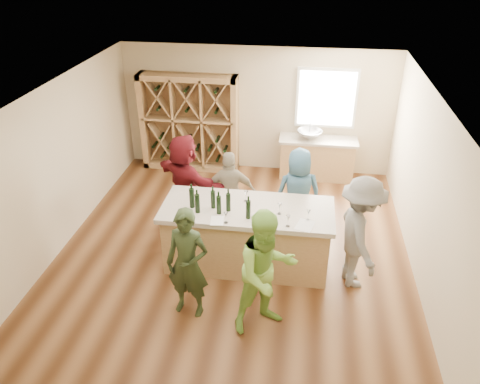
# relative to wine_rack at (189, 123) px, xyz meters

# --- Properties ---
(floor) EXTENTS (6.00, 7.00, 0.10)m
(floor) POSITION_rel_wine_rack_xyz_m (1.50, -3.27, -1.15)
(floor) COLOR brown
(floor) RESTS_ON ground
(ceiling) EXTENTS (6.00, 7.00, 0.10)m
(ceiling) POSITION_rel_wine_rack_xyz_m (1.50, -3.27, 1.75)
(ceiling) COLOR white
(ceiling) RESTS_ON ground
(wall_back) EXTENTS (6.00, 0.10, 2.80)m
(wall_back) POSITION_rel_wine_rack_xyz_m (1.50, 0.28, 0.30)
(wall_back) COLOR beige
(wall_back) RESTS_ON ground
(wall_front) EXTENTS (6.00, 0.10, 2.80)m
(wall_front) POSITION_rel_wine_rack_xyz_m (1.50, -6.82, 0.30)
(wall_front) COLOR beige
(wall_front) RESTS_ON ground
(wall_left) EXTENTS (0.10, 7.00, 2.80)m
(wall_left) POSITION_rel_wine_rack_xyz_m (-1.55, -3.27, 0.30)
(wall_left) COLOR beige
(wall_left) RESTS_ON ground
(wall_right) EXTENTS (0.10, 7.00, 2.80)m
(wall_right) POSITION_rel_wine_rack_xyz_m (4.55, -3.27, 0.30)
(wall_right) COLOR beige
(wall_right) RESTS_ON ground
(window_frame) EXTENTS (1.30, 0.06, 1.30)m
(window_frame) POSITION_rel_wine_rack_xyz_m (3.00, 0.20, 0.65)
(window_frame) COLOR white
(window_frame) RESTS_ON wall_back
(window_pane) EXTENTS (1.18, 0.01, 1.18)m
(window_pane) POSITION_rel_wine_rack_xyz_m (3.00, 0.17, 0.65)
(window_pane) COLOR white
(window_pane) RESTS_ON wall_back
(wine_rack) EXTENTS (2.20, 0.45, 2.20)m
(wine_rack) POSITION_rel_wine_rack_xyz_m (0.00, 0.00, 0.00)
(wine_rack) COLOR tan
(wine_rack) RESTS_ON floor
(back_counter_base) EXTENTS (1.60, 0.58, 0.86)m
(back_counter_base) POSITION_rel_wine_rack_xyz_m (2.90, -0.07, -0.67)
(back_counter_base) COLOR tan
(back_counter_base) RESTS_ON floor
(back_counter_top) EXTENTS (1.70, 0.62, 0.06)m
(back_counter_top) POSITION_rel_wine_rack_xyz_m (2.90, -0.07, -0.21)
(back_counter_top) COLOR #BCAD9A
(back_counter_top) RESTS_ON back_counter_base
(sink) EXTENTS (0.54, 0.54, 0.19)m
(sink) POSITION_rel_wine_rack_xyz_m (2.70, -0.07, -0.09)
(sink) COLOR silver
(sink) RESTS_ON back_counter_top
(faucet) EXTENTS (0.02, 0.02, 0.30)m
(faucet) POSITION_rel_wine_rack_xyz_m (2.70, 0.11, -0.03)
(faucet) COLOR silver
(faucet) RESTS_ON back_counter_top
(tasting_counter_base) EXTENTS (2.60, 1.00, 1.00)m
(tasting_counter_base) POSITION_rel_wine_rack_xyz_m (1.77, -3.43, -0.60)
(tasting_counter_base) COLOR tan
(tasting_counter_base) RESTS_ON floor
(tasting_counter_top) EXTENTS (2.72, 1.12, 0.08)m
(tasting_counter_top) POSITION_rel_wine_rack_xyz_m (1.77, -3.43, -0.06)
(tasting_counter_top) COLOR #BCAD9A
(tasting_counter_top) RESTS_ON tasting_counter_base
(wine_bottle_a) EXTENTS (0.11, 0.11, 0.33)m
(wine_bottle_a) POSITION_rel_wine_rack_xyz_m (0.91, -3.53, 0.14)
(wine_bottle_a) COLOR black
(wine_bottle_a) RESTS_ON tasting_counter_top
(wine_bottle_b) EXTENTS (0.10, 0.10, 0.31)m
(wine_bottle_b) POSITION_rel_wine_rack_xyz_m (1.03, -3.67, 0.14)
(wine_bottle_b) COLOR black
(wine_bottle_b) RESTS_ON tasting_counter_top
(wine_bottle_c) EXTENTS (0.09, 0.09, 0.30)m
(wine_bottle_c) POSITION_rel_wine_rack_xyz_m (1.24, -3.50, 0.13)
(wine_bottle_c) COLOR black
(wine_bottle_c) RESTS_ON tasting_counter_top
(wine_bottle_d) EXTENTS (0.09, 0.09, 0.30)m
(wine_bottle_d) POSITION_rel_wine_rack_xyz_m (1.36, -3.66, 0.13)
(wine_bottle_d) COLOR black
(wine_bottle_d) RESTS_ON tasting_counter_top
(wine_bottle_e) EXTENTS (0.10, 0.10, 0.30)m
(wine_bottle_e) POSITION_rel_wine_rack_xyz_m (1.49, -3.56, 0.13)
(wine_bottle_e) COLOR black
(wine_bottle_e) RESTS_ON tasting_counter_top
(wine_glass_a) EXTENTS (0.07, 0.07, 0.17)m
(wine_glass_a) POSITION_rel_wine_rack_xyz_m (1.51, -3.91, 0.06)
(wine_glass_a) COLOR white
(wine_glass_a) RESTS_ON tasting_counter_top
(wine_glass_b) EXTENTS (0.08, 0.08, 0.17)m
(wine_glass_b) POSITION_rel_wine_rack_xyz_m (1.97, -3.89, 0.06)
(wine_glass_b) COLOR white
(wine_glass_b) RESTS_ON tasting_counter_top
(wine_glass_c) EXTENTS (0.09, 0.09, 0.18)m
(wine_glass_c) POSITION_rel_wine_rack_xyz_m (2.43, -3.87, 0.07)
(wine_glass_c) COLOR white
(wine_glass_c) RESTS_ON tasting_counter_top
(wine_glass_d) EXTENTS (0.09, 0.09, 0.18)m
(wine_glass_d) POSITION_rel_wine_rack_xyz_m (2.28, -3.54, 0.07)
(wine_glass_d) COLOR white
(wine_glass_d) RESTS_ON tasting_counter_top
(wine_glass_e) EXTENTS (0.08, 0.08, 0.17)m
(wine_glass_e) POSITION_rel_wine_rack_xyz_m (2.72, -3.66, 0.06)
(wine_glass_e) COLOR white
(wine_glass_e) RESTS_ON tasting_counter_top
(tasting_menu_a) EXTENTS (0.23, 0.29, 0.00)m
(tasting_menu_a) POSITION_rel_wine_rack_xyz_m (1.37, -3.87, -0.02)
(tasting_menu_a) COLOR white
(tasting_menu_a) RESTS_ON tasting_counter_top
(tasting_menu_b) EXTENTS (0.31, 0.36, 0.00)m
(tasting_menu_b) POSITION_rel_wine_rack_xyz_m (2.03, -3.84, -0.02)
(tasting_menu_b) COLOR white
(tasting_menu_b) RESTS_ON tasting_counter_top
(tasting_menu_c) EXTENTS (0.32, 0.38, 0.00)m
(tasting_menu_c) POSITION_rel_wine_rack_xyz_m (2.68, -3.81, -0.02)
(tasting_menu_c) COLOR white
(tasting_menu_c) RESTS_ON tasting_counter_top
(person_near_left) EXTENTS (0.69, 0.55, 1.71)m
(person_near_left) POSITION_rel_wine_rack_xyz_m (1.10, -4.67, -0.25)
(person_near_left) COLOR #263319
(person_near_left) RESTS_ON floor
(person_near_right) EXTENTS (1.02, 0.90, 1.85)m
(person_near_right) POSITION_rel_wine_rack_xyz_m (2.20, -4.78, -0.17)
(person_near_right) COLOR #8CC64C
(person_near_right) RESTS_ON floor
(person_server) EXTENTS (0.79, 1.28, 1.85)m
(person_server) POSITION_rel_wine_rack_xyz_m (3.50, -3.67, -0.18)
(person_server) COLOR slate
(person_server) RESTS_ON floor
(person_far_mid) EXTENTS (1.00, 0.63, 1.59)m
(person_far_mid) POSITION_rel_wine_rack_xyz_m (1.34, -2.52, -0.30)
(person_far_mid) COLOR gray
(person_far_mid) RESTS_ON floor
(person_far_right) EXTENTS (0.91, 0.69, 1.67)m
(person_far_right) POSITION_rel_wine_rack_xyz_m (2.54, -2.41, -0.27)
(person_far_right) COLOR #335972
(person_far_right) RESTS_ON floor
(person_far_left) EXTENTS (1.73, 1.44, 1.81)m
(person_far_left) POSITION_rel_wine_rack_xyz_m (0.50, -2.41, -0.19)
(person_far_left) COLOR #590F14
(person_far_left) RESTS_ON floor
(wine_bottle_f) EXTENTS (0.07, 0.07, 0.30)m
(wine_bottle_f) POSITION_rel_wine_rack_xyz_m (1.82, -3.73, 0.13)
(wine_bottle_f) COLOR black
(wine_bottle_f) RESTS_ON tasting_counter_top
(wine_glass_f) EXTENTS (0.07, 0.07, 0.18)m
(wine_glass_f) POSITION_rel_wine_rack_xyz_m (1.72, -3.23, 0.07)
(wine_glass_f) COLOR white
(wine_glass_f) RESTS_ON tasting_counter_top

